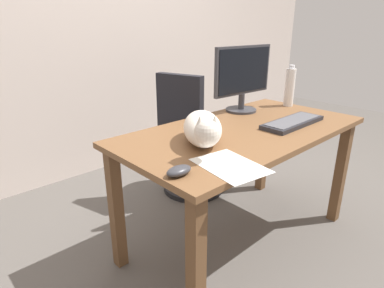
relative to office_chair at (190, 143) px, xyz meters
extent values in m
plane|color=#59544F|center=(-0.20, -0.65, -0.41)|extent=(8.00, 8.00, 0.00)
cube|color=beige|center=(-0.20, 0.91, 0.89)|extent=(6.00, 0.04, 2.60)
cube|color=brown|center=(-0.20, -0.65, 0.29)|extent=(1.43, 0.73, 0.03)
cube|color=brown|center=(-0.85, -0.96, -0.07)|extent=(0.06, 0.06, 0.69)
cube|color=brown|center=(0.46, -0.96, -0.07)|extent=(0.06, 0.06, 0.69)
cube|color=brown|center=(-0.85, -0.35, -0.07)|extent=(0.06, 0.06, 0.69)
cube|color=brown|center=(0.46, -0.35, -0.07)|extent=(0.06, 0.06, 0.69)
cylinder|color=black|center=(0.05, 0.01, -0.39)|extent=(0.48, 0.48, 0.04)
cylinder|color=black|center=(0.05, 0.01, -0.17)|extent=(0.06, 0.06, 0.49)
cylinder|color=black|center=(0.05, 0.01, 0.10)|extent=(0.44, 0.44, 0.06)
cube|color=black|center=(-0.13, -0.04, 0.33)|extent=(0.15, 0.35, 0.40)
cylinder|color=#333338|center=(0.09, -0.40, 0.32)|extent=(0.20, 0.20, 0.01)
cylinder|color=#333338|center=(0.09, -0.40, 0.37)|extent=(0.04, 0.04, 0.10)
cube|color=#333338|center=(0.09, -0.40, 0.57)|extent=(0.48, 0.05, 0.30)
cube|color=black|center=(0.09, -0.41, 0.57)|extent=(0.45, 0.03, 0.27)
cube|color=#232328|center=(0.07, -0.79, 0.32)|extent=(0.44, 0.15, 0.02)
cube|color=#515156|center=(0.07, -0.79, 0.34)|extent=(0.40, 0.12, 0.00)
ellipsoid|color=silver|center=(-0.53, -0.66, 0.38)|extent=(0.37, 0.39, 0.15)
sphere|color=silver|center=(-0.66, -0.82, 0.43)|extent=(0.11, 0.11, 0.11)
cone|color=silver|center=(-0.64, -0.84, 0.48)|extent=(0.04, 0.04, 0.04)
cone|color=silver|center=(-0.68, -0.80, 0.48)|extent=(0.04, 0.04, 0.04)
cylinder|color=silver|center=(-0.33, -0.48, 0.33)|extent=(0.07, 0.18, 0.03)
ellipsoid|color=#333338|center=(-0.84, -0.85, 0.33)|extent=(0.11, 0.06, 0.04)
cube|color=white|center=(-0.63, -0.93, 0.31)|extent=(0.25, 0.32, 0.00)
cylinder|color=silver|center=(0.45, -0.53, 0.44)|extent=(0.07, 0.07, 0.26)
cylinder|color=silver|center=(0.45, -0.53, 0.58)|extent=(0.04, 0.04, 0.02)
camera|label=1|loc=(-1.56, -1.70, 0.85)|focal=30.21mm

